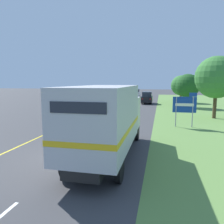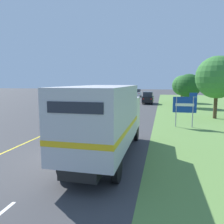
{
  "view_description": "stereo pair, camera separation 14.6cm",
  "coord_description": "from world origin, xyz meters",
  "px_view_note": "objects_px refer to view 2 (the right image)",
  "views": [
    {
      "loc": [
        4.25,
        -10.26,
        3.71
      ],
      "look_at": [
        0.3,
        7.41,
        1.2
      ],
      "focal_mm": 35.0,
      "sensor_mm": 36.0,
      "label": 1
    },
    {
      "loc": [
        4.39,
        -10.23,
        3.71
      ],
      "look_at": [
        0.3,
        7.41,
        1.2
      ],
      "focal_mm": 35.0,
      "sensor_mm": 36.0,
      "label": 2
    }
  ],
  "objects_px": {
    "horse_trailer_truck": "(106,118)",
    "lead_car_black_ahead": "(148,98)",
    "lead_car_white": "(109,105)",
    "lead_car_white_ahead": "(137,93)",
    "roadside_tree_mid": "(189,86)",
    "roadside_tree_far": "(182,85)",
    "highway_sign": "(185,106)",
    "roadside_tree_near": "(217,77)"
  },
  "relations": [
    {
      "from": "horse_trailer_truck",
      "to": "roadside_tree_near",
      "type": "bearing_deg",
      "value": 60.43
    },
    {
      "from": "horse_trailer_truck",
      "to": "highway_sign",
      "type": "relative_size",
      "value": 2.87
    },
    {
      "from": "horse_trailer_truck",
      "to": "roadside_tree_far",
      "type": "bearing_deg",
      "value": 79.13
    },
    {
      "from": "horse_trailer_truck",
      "to": "lead_car_white",
      "type": "height_order",
      "value": "horse_trailer_truck"
    },
    {
      "from": "lead_car_white",
      "to": "lead_car_black_ahead",
      "type": "xyz_separation_m",
      "value": [
        3.74,
        12.57,
        0.01
      ]
    },
    {
      "from": "lead_car_white",
      "to": "roadside_tree_mid",
      "type": "height_order",
      "value": "roadside_tree_mid"
    },
    {
      "from": "lead_car_white",
      "to": "roadside_tree_far",
      "type": "bearing_deg",
      "value": 59.59
    },
    {
      "from": "horse_trailer_truck",
      "to": "lead_car_black_ahead",
      "type": "bearing_deg",
      "value": 89.57
    },
    {
      "from": "lead_car_white_ahead",
      "to": "roadside_tree_mid",
      "type": "height_order",
      "value": "roadside_tree_mid"
    },
    {
      "from": "highway_sign",
      "to": "roadside_tree_far",
      "type": "relative_size",
      "value": 0.58
    },
    {
      "from": "horse_trailer_truck",
      "to": "lead_car_white_ahead",
      "type": "xyz_separation_m",
      "value": [
        -3.57,
        44.93,
        -1.0
      ]
    },
    {
      "from": "lead_car_white_ahead",
      "to": "roadside_tree_mid",
      "type": "relative_size",
      "value": 0.9
    },
    {
      "from": "lead_car_white",
      "to": "lead_car_white_ahead",
      "type": "xyz_separation_m",
      "value": [
        -0.04,
        29.88,
        -0.03
      ]
    },
    {
      "from": "lead_car_white_ahead",
      "to": "roadside_tree_near",
      "type": "bearing_deg",
      "value": -69.78
    },
    {
      "from": "lead_car_black_ahead",
      "to": "highway_sign",
      "type": "bearing_deg",
      "value": -77.47
    },
    {
      "from": "roadside_tree_mid",
      "to": "lead_car_white_ahead",
      "type": "bearing_deg",
      "value": 114.64
    },
    {
      "from": "horse_trailer_truck",
      "to": "lead_car_black_ahead",
      "type": "distance_m",
      "value": 27.64
    },
    {
      "from": "lead_car_white",
      "to": "highway_sign",
      "type": "xyz_separation_m",
      "value": [
        7.96,
        -6.42,
        0.78
      ]
    },
    {
      "from": "roadside_tree_far",
      "to": "horse_trailer_truck",
      "type": "bearing_deg",
      "value": -100.87
    },
    {
      "from": "roadside_tree_near",
      "to": "roadside_tree_far",
      "type": "bearing_deg",
      "value": 96.09
    },
    {
      "from": "horse_trailer_truck",
      "to": "roadside_tree_mid",
      "type": "relative_size",
      "value": 1.68
    },
    {
      "from": "lead_car_black_ahead",
      "to": "roadside_tree_mid",
      "type": "relative_size",
      "value": 0.82
    },
    {
      "from": "lead_car_black_ahead",
      "to": "roadside_tree_near",
      "type": "xyz_separation_m",
      "value": [
        7.67,
        -13.74,
        3.14
      ]
    },
    {
      "from": "lead_car_white_ahead",
      "to": "roadside_tree_far",
      "type": "xyz_separation_m",
      "value": [
        9.58,
        -13.62,
        2.08
      ]
    },
    {
      "from": "highway_sign",
      "to": "horse_trailer_truck",
      "type": "bearing_deg",
      "value": -117.15
    },
    {
      "from": "lead_car_black_ahead",
      "to": "roadside_tree_mid",
      "type": "bearing_deg",
      "value": -34.16
    },
    {
      "from": "lead_car_white",
      "to": "roadside_tree_mid",
      "type": "relative_size",
      "value": 0.88
    },
    {
      "from": "horse_trailer_truck",
      "to": "highway_sign",
      "type": "bearing_deg",
      "value": 62.85
    },
    {
      "from": "roadside_tree_near",
      "to": "lead_car_black_ahead",
      "type": "bearing_deg",
      "value": 119.16
    },
    {
      "from": "roadside_tree_near",
      "to": "roadside_tree_mid",
      "type": "height_order",
      "value": "roadside_tree_near"
    },
    {
      "from": "roadside_tree_near",
      "to": "lead_car_white_ahead",
      "type": "bearing_deg",
      "value": 110.22
    },
    {
      "from": "lead_car_white_ahead",
      "to": "roadside_tree_mid",
      "type": "distance_m",
      "value": 23.66
    },
    {
      "from": "lead_car_black_ahead",
      "to": "roadside_tree_near",
      "type": "bearing_deg",
      "value": -60.84
    },
    {
      "from": "lead_car_white",
      "to": "roadside_tree_near",
      "type": "height_order",
      "value": "roadside_tree_near"
    },
    {
      "from": "roadside_tree_mid",
      "to": "roadside_tree_far",
      "type": "relative_size",
      "value": 1.0
    },
    {
      "from": "lead_car_black_ahead",
      "to": "roadside_tree_far",
      "type": "bearing_deg",
      "value": 32.45
    },
    {
      "from": "lead_car_white",
      "to": "highway_sign",
      "type": "relative_size",
      "value": 1.51
    },
    {
      "from": "lead_car_black_ahead",
      "to": "lead_car_white_ahead",
      "type": "distance_m",
      "value": 17.72
    },
    {
      "from": "lead_car_black_ahead",
      "to": "roadside_tree_mid",
      "type": "height_order",
      "value": "roadside_tree_mid"
    },
    {
      "from": "lead_car_black_ahead",
      "to": "lead_car_white_ahead",
      "type": "bearing_deg",
      "value": 102.29
    },
    {
      "from": "horse_trailer_truck",
      "to": "roadside_tree_far",
      "type": "xyz_separation_m",
      "value": [
        6.01,
        31.31,
        1.08
      ]
    },
    {
      "from": "horse_trailer_truck",
      "to": "highway_sign",
      "type": "distance_m",
      "value": 9.7
    }
  ]
}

